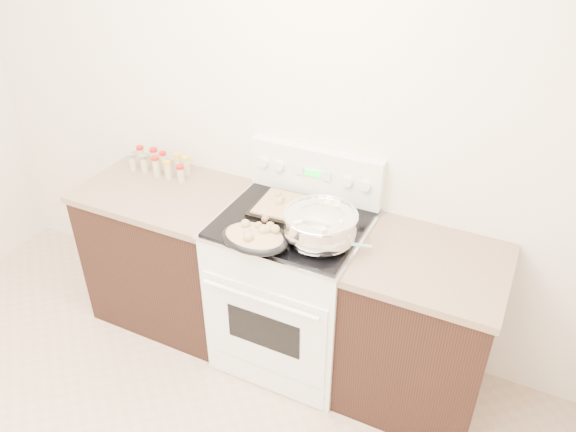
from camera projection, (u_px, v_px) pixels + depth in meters
The scene contains 9 objects.
counter_left at pixel (172, 252), 3.48m from camera, with size 0.93×0.67×0.92m.
counter_right at pixel (419, 331), 2.91m from camera, with size 0.73×0.67×0.92m.
kitchen_range at pixel (292, 287), 3.16m from camera, with size 0.78×0.73×1.22m.
mixing_bowl at pixel (320, 227), 2.70m from camera, with size 0.45×0.45×0.21m.
roasting_pan at pixel (255, 237), 2.70m from camera, with size 0.35×0.25×0.11m.
baking_sheet at pixel (296, 209), 2.97m from camera, with size 0.46×0.34×0.06m.
wooden_spoon at pixel (272, 217), 2.91m from camera, with size 0.17×0.21×0.04m.
blue_ladle at pixel (327, 248), 2.65m from camera, with size 0.24×0.17×0.10m.
spice_jars at pixel (160, 163), 3.37m from camera, with size 0.40×0.15×0.13m.
Camera 1 is at (1.40, -0.77, 2.54)m, focal length 35.00 mm.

